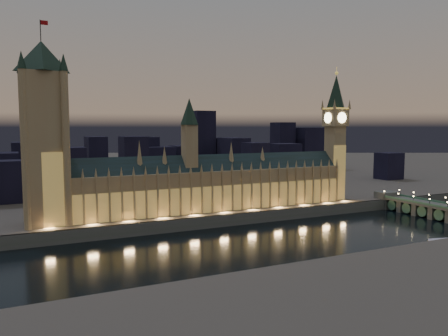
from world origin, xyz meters
name	(u,v)px	position (x,y,z in m)	size (l,w,h in m)	color
ground_plane	(257,241)	(0.00, 0.00, 0.00)	(2000.00, 2000.00, 0.00)	black
north_bank	(101,165)	(0.00, 520.00, 4.00)	(2000.00, 960.00, 8.00)	#4E4B41
embankment_wall	(226,220)	(0.00, 41.00, 4.00)	(2000.00, 2.50, 8.00)	#485345
palace_of_westminster	(215,184)	(1.21, 61.74, 26.37)	(202.00, 21.44, 78.00)	#9C7B52
victoria_tower	(44,125)	(-110.00, 61.92, 67.82)	(31.68, 31.68, 120.57)	#9C7B52
elizabeth_tower	(335,126)	(108.00, 61.92, 67.27)	(18.00, 18.00, 106.40)	#9C7B52
westminster_bridge	(438,211)	(149.41, -3.45, 5.99)	(17.64, 113.00, 15.90)	#485345
river_boat	(448,244)	(89.41, -58.00, 1.56)	(41.07, 18.89, 4.50)	#485345
city_backdrop	(177,159)	(38.13, 246.64, 30.83)	(468.37, 215.63, 79.77)	black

